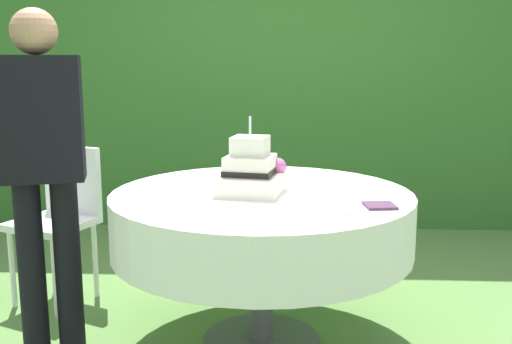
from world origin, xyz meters
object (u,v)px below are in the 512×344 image
Objects in this scene: wedding_cake at (251,172)px; standing_person at (43,163)px; serving_plate_near at (196,206)px; serving_plate_far at (294,178)px; serving_plate_left at (339,211)px; garden_chair at (61,208)px; napkin_stack at (380,206)px; cake_table at (262,220)px.

standing_person is (-0.92, -0.16, 0.06)m from wedding_cake.
serving_plate_near and serving_plate_far have the same top height.
wedding_cake is 0.52m from serving_plate_left.
serving_plate_near is at bearing -10.05° from standing_person.
wedding_cake is 0.41× the size of garden_chair.
standing_person reaches higher than serving_plate_far.
wedding_cake is 1.30m from garden_chair.
wedding_cake is 2.96× the size of serving_plate_far.
napkin_stack is 0.08× the size of standing_person.
napkin_stack is at bearing -3.02° from standing_person.
wedding_cake is 0.37m from serving_plate_near.
serving_plate_near and napkin_stack have the same top height.
serving_plate_far is 0.68m from napkin_stack.
serving_plate_near is at bearing 174.17° from serving_plate_left.
serving_plate_left is 1.33m from standing_person.
serving_plate_left is at bearing -75.52° from serving_plate_far.
serving_plate_near is at bearing -124.13° from serving_plate_far.
napkin_stack is at bearing -22.82° from wedding_cake.
serving_plate_left is at bearing -149.15° from napkin_stack.
serving_plate_near is at bearing -131.01° from cake_table.
garden_chair is (-1.69, 0.78, -0.23)m from napkin_stack.
garden_chair reaches higher than serving_plate_left.
napkin_stack is (0.36, -0.58, 0.00)m from serving_plate_far.
napkin_stack is at bearing 3.39° from serving_plate_near.
serving_plate_left is 0.21m from napkin_stack.
serving_plate_left is at bearing -5.83° from serving_plate_near.
garden_chair is 0.56× the size of standing_person.
standing_person is at bearing 169.95° from serving_plate_near.
cake_table is at bearing -116.15° from serving_plate_far.
napkin_stack is at bearing -24.74° from garden_chair.
wedding_cake reaches higher than serving_plate_far.
standing_person is at bearing 171.89° from serving_plate_left.
wedding_cake is at bearing -150.35° from cake_table.
cake_table is 11.27× the size of napkin_stack.
serving_plate_far is at bearing -8.56° from garden_chair.
napkin_stack is at bearing -27.10° from cake_table.
garden_chair reaches higher than napkin_stack.
standing_person is at bearing 176.98° from napkin_stack.
wedding_cake reaches higher than serving_plate_left.
garden_chair is at bearing 106.67° from standing_person.
napkin_stack is 0.14× the size of garden_chair.
serving_plate_near is 0.83× the size of napkin_stack.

